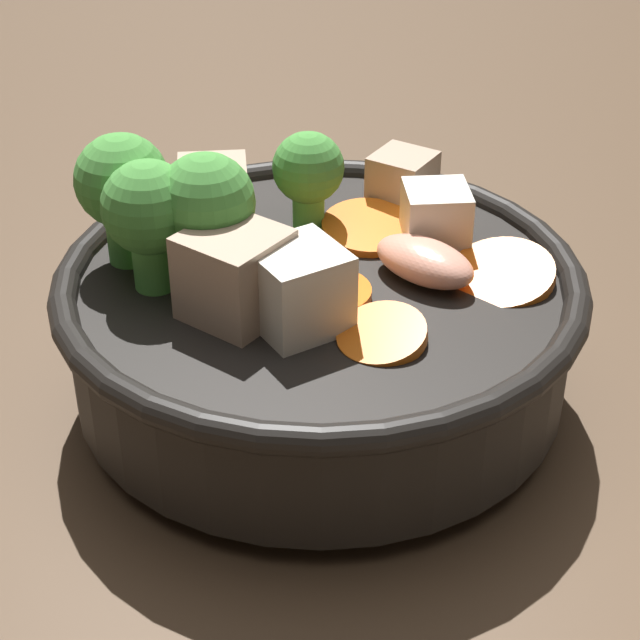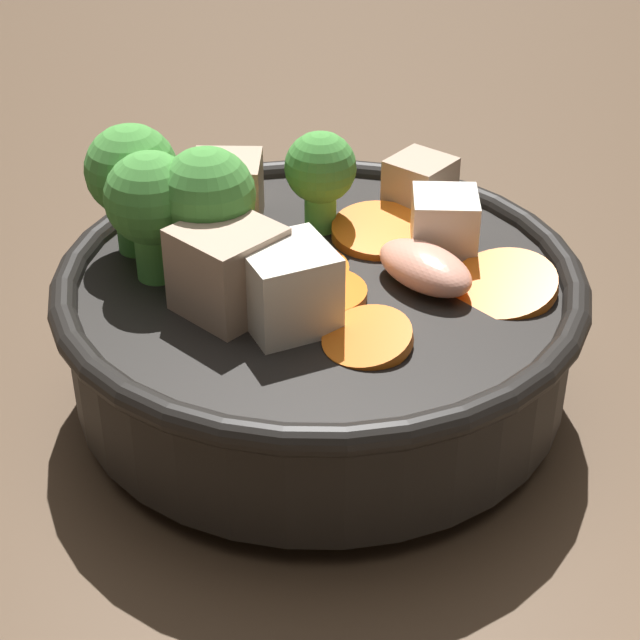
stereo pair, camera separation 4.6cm
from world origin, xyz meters
name	(u,v)px [view 2 (the right image)]	position (x,y,z in m)	size (l,w,h in m)	color
ground_plane	(320,396)	(0.00, 0.00, 0.00)	(3.00, 3.00, 0.00)	#4C3826
stirfry_bowl	(313,309)	(0.00, 0.00, 0.05)	(0.22, 0.22, 0.12)	black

